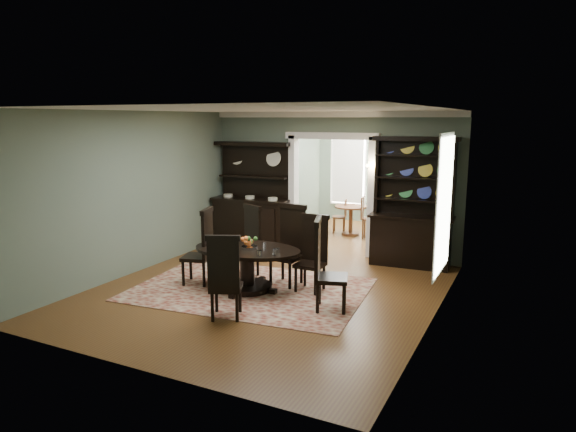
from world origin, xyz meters
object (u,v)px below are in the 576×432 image
(parlor_table, at_px, (351,216))
(dining_table, at_px, (247,261))
(sideboard, at_px, (252,210))
(welsh_dresser, at_px, (412,220))

(parlor_table, bearing_deg, dining_table, -91.84)
(sideboard, xyz_separation_m, welsh_dresser, (3.61, 0.00, 0.09))
(sideboard, distance_m, welsh_dresser, 3.61)
(dining_table, bearing_deg, sideboard, 113.30)
(dining_table, relative_size, sideboard, 0.83)
(dining_table, bearing_deg, parlor_table, 82.81)
(dining_table, xyz_separation_m, welsh_dresser, (2.11, 2.74, 0.41))
(sideboard, height_order, welsh_dresser, welsh_dresser)
(dining_table, distance_m, parlor_table, 4.76)
(dining_table, bearing_deg, welsh_dresser, 47.04)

